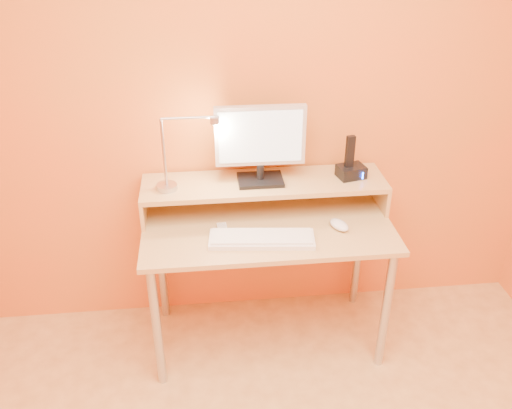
{
  "coord_description": "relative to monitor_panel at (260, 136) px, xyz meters",
  "views": [
    {
      "loc": [
        -0.3,
        -1.04,
        2.11
      ],
      "look_at": [
        -0.06,
        1.13,
        0.87
      ],
      "focal_mm": 38.46,
      "sensor_mm": 36.0,
      "label": 1
    }
  ],
  "objects": [
    {
      "name": "desk_leg_br",
      "position": [
        0.57,
        0.09,
        -0.77
      ],
      "size": [
        0.04,
        0.04,
        0.69
      ],
      "primitive_type": "cylinder",
      "color": "#AFAFB8",
      "rests_on": "floor"
    },
    {
      "name": "lamp_arm",
      "position": [
        -0.33,
        -0.04,
        0.12
      ],
      "size": [
        0.24,
        0.01,
        0.01
      ],
      "primitive_type": "cylinder",
      "rotation": [
        0.0,
        1.57,
        0.0
      ],
      "color": "#AFAFB8",
      "rests_on": "lamp_post"
    },
    {
      "name": "monitor_neck",
      "position": [
        -0.0,
        -0.01,
        -0.19
      ],
      "size": [
        0.04,
        0.04,
        0.07
      ],
      "primitive_type": "cylinder",
      "color": "black",
      "rests_on": "monitor_foot"
    },
    {
      "name": "wall_back",
      "position": [
        0.02,
        0.16,
        0.13
      ],
      "size": [
        3.0,
        0.04,
        2.5
      ],
      "primitive_type": "cube",
      "color": "orange",
      "rests_on": "floor"
    },
    {
      "name": "remote_control",
      "position": [
        -0.2,
        -0.23,
        -0.39
      ],
      "size": [
        0.05,
        0.17,
        0.02
      ],
      "primitive_type": "cube",
      "rotation": [
        0.0,
        0.0,
        0.06
      ],
      "color": "silver",
      "rests_on": "desk_lower"
    },
    {
      "name": "monitor_back",
      "position": [
        0.0,
        0.02,
        0.0
      ],
      "size": [
        0.39,
        0.02,
        0.25
      ],
      "primitive_type": "cube",
      "rotation": [
        0.0,
        0.0,
        -0.02
      ],
      "color": "black",
      "rests_on": "monitor_panel"
    },
    {
      "name": "desk_leg_bl",
      "position": [
        -0.53,
        0.09,
        -0.77
      ],
      "size": [
        0.04,
        0.04,
        0.69
      ],
      "primitive_type": "cylinder",
      "color": "#AFAFB8",
      "rests_on": "floor"
    },
    {
      "name": "phone_dock",
      "position": [
        0.45,
        -0.01,
        -0.21
      ],
      "size": [
        0.15,
        0.13,
        0.06
      ],
      "primitive_type": "cube",
      "rotation": [
        0.0,
        0.0,
        0.22
      ],
      "color": "black",
      "rests_on": "desk_shelf"
    },
    {
      "name": "shelf_riser_right",
      "position": [
        0.61,
        -0.01,
        -0.33
      ],
      "size": [
        0.02,
        0.3,
        0.14
      ],
      "primitive_type": "cube",
      "color": "tan",
      "rests_on": "desk_lower"
    },
    {
      "name": "desk_leg_fr",
      "position": [
        0.57,
        -0.41,
        -0.77
      ],
      "size": [
        0.04,
        0.04,
        0.69
      ],
      "primitive_type": "cylinder",
      "color": "#AFAFB8",
      "rests_on": "floor"
    },
    {
      "name": "monitor_screen",
      "position": [
        0.0,
        -0.02,
        0.0
      ],
      "size": [
        0.39,
        0.01,
        0.25
      ],
      "primitive_type": "cube",
      "rotation": [
        0.0,
        0.0,
        -0.02
      ],
      "color": "silver",
      "rests_on": "monitor_panel"
    },
    {
      "name": "lamp_base",
      "position": [
        -0.45,
        -0.04,
        -0.23
      ],
      "size": [
        0.1,
        0.1,
        0.02
      ],
      "primitive_type": "cylinder",
      "color": "#AFAFB8",
      "rests_on": "desk_shelf"
    },
    {
      "name": "desk_leg_fl",
      "position": [
        -0.53,
        -0.41,
        -0.77
      ],
      "size": [
        0.04,
        0.04,
        0.69
      ],
      "primitive_type": "cylinder",
      "color": "#AFAFB8",
      "rests_on": "floor"
    },
    {
      "name": "monitor_panel",
      "position": [
        0.0,
        0.0,
        0.0
      ],
      "size": [
        0.43,
        0.04,
        0.29
      ],
      "primitive_type": "cube",
      "rotation": [
        0.0,
        0.0,
        -0.02
      ],
      "color": "silver",
      "rests_on": "monitor_neck"
    },
    {
      "name": "lamp_bulb",
      "position": [
        -0.21,
        -0.04,
        0.09
      ],
      "size": [
        0.03,
        0.03,
        0.0
      ],
      "primitive_type": "cylinder",
      "color": "#FFEAC6",
      "rests_on": "lamp_head"
    },
    {
      "name": "mouse",
      "position": [
        0.35,
        -0.23,
        -0.38
      ],
      "size": [
        0.11,
        0.13,
        0.04
      ],
      "primitive_type": "ellipsoid",
      "rotation": [
        0.0,
        0.0,
        0.43
      ],
      "color": "silver",
      "rests_on": "desk_lower"
    },
    {
      "name": "lamp_head",
      "position": [
        -0.21,
        -0.04,
        0.1
      ],
      "size": [
        0.04,
        0.04,
        0.03
      ],
      "primitive_type": "cylinder",
      "color": "#AFAFB8",
      "rests_on": "lamp_arm"
    },
    {
      "name": "lamp_post",
      "position": [
        -0.45,
        -0.04,
        -0.05
      ],
      "size": [
        0.01,
        0.01,
        0.33
      ],
      "primitive_type": "cylinder",
      "color": "#AFAFB8",
      "rests_on": "lamp_base"
    },
    {
      "name": "keyboard",
      "position": [
        -0.03,
        -0.3,
        -0.39
      ],
      "size": [
        0.49,
        0.2,
        0.02
      ],
      "primitive_type": "cube",
      "rotation": [
        0.0,
        0.0,
        -0.11
      ],
      "color": "silver",
      "rests_on": "desk_lower"
    },
    {
      "name": "phone_led",
      "position": [
        0.5,
        -0.06,
        -0.21
      ],
      "size": [
        0.01,
        0.0,
        0.04
      ],
      "primitive_type": "cube",
      "color": "blue",
      "rests_on": "phone_dock"
    },
    {
      "name": "phone_handset",
      "position": [
        0.44,
        -0.01,
        -0.1
      ],
      "size": [
        0.04,
        0.03,
        0.16
      ],
      "primitive_type": "cube",
      "rotation": [
        0.0,
        0.0,
        0.22
      ],
      "color": "black",
      "rests_on": "phone_dock"
    },
    {
      "name": "desk_lower",
      "position": [
        0.02,
        -0.16,
        -0.41
      ],
      "size": [
        1.2,
        0.6,
        0.02
      ],
      "primitive_type": "cube",
      "color": "tan",
      "rests_on": "floor"
    },
    {
      "name": "monitor_foot",
      "position": [
        -0.0,
        -0.01,
        -0.23
      ],
      "size": [
        0.22,
        0.16,
        0.02
      ],
      "primitive_type": "cube",
      "color": "black",
      "rests_on": "desk_shelf"
    },
    {
      "name": "shelf_riser_left",
      "position": [
        -0.57,
        -0.01,
        -0.33
      ],
      "size": [
        0.02,
        0.3,
        0.14
      ],
      "primitive_type": "cube",
      "color": "tan",
      "rests_on": "desk_lower"
    },
    {
      "name": "desk_shelf",
      "position": [
        0.02,
        -0.01,
        -0.25
      ],
      "size": [
        1.2,
        0.3,
        0.02
      ],
      "primitive_type": "cube",
      "color": "tan",
      "rests_on": "desk_lower"
    }
  ]
}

